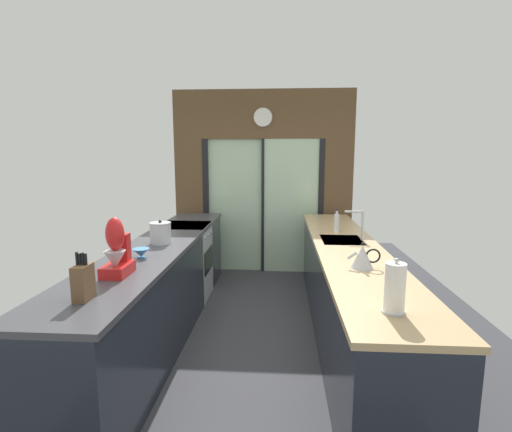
# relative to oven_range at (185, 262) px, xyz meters

# --- Properties ---
(ground_plane) EXTENTS (5.04, 7.60, 0.02)m
(ground_plane) POSITION_rel_oven_range_xyz_m (0.91, -0.65, -0.47)
(ground_plane) COLOR #38383D
(back_wall_unit) EXTENTS (2.64, 0.12, 2.70)m
(back_wall_unit) POSITION_rel_oven_range_xyz_m (0.91, 1.15, 1.07)
(back_wall_unit) COLOR brown
(back_wall_unit) RESTS_ON ground_plane
(left_counter_run) EXTENTS (0.62, 3.80, 0.92)m
(left_counter_run) POSITION_rel_oven_range_xyz_m (-0.00, -1.12, 0.01)
(left_counter_run) COLOR #1E232D
(left_counter_run) RESTS_ON ground_plane
(right_counter_run) EXTENTS (0.62, 3.80, 0.92)m
(right_counter_run) POSITION_rel_oven_range_xyz_m (1.82, -0.95, 0.01)
(right_counter_run) COLOR #1E232D
(right_counter_run) RESTS_ON ground_plane
(sink_faucet) EXTENTS (0.19, 0.02, 0.30)m
(sink_faucet) POSITION_rel_oven_range_xyz_m (1.97, -0.70, 0.66)
(sink_faucet) COLOR #B7BABC
(sink_faucet) RESTS_ON right_counter_run
(oven_range) EXTENTS (0.60, 0.60, 0.92)m
(oven_range) POSITION_rel_oven_range_xyz_m (0.00, 0.00, 0.00)
(oven_range) COLOR #B7BABC
(oven_range) RESTS_ON ground_plane
(mixing_bowl) EXTENTS (0.14, 0.14, 0.08)m
(mixing_bowl) POSITION_rel_oven_range_xyz_m (0.02, -1.49, 0.51)
(mixing_bowl) COLOR teal
(mixing_bowl) RESTS_ON left_counter_run
(knife_block) EXTENTS (0.08, 0.14, 0.29)m
(knife_block) POSITION_rel_oven_range_xyz_m (0.02, -2.42, 0.58)
(knife_block) COLOR brown
(knife_block) RESTS_ON left_counter_run
(stand_mixer) EXTENTS (0.17, 0.27, 0.42)m
(stand_mixer) POSITION_rel_oven_range_xyz_m (0.02, -1.95, 0.63)
(stand_mixer) COLOR red
(stand_mixer) RESTS_ON left_counter_run
(stock_pot) EXTENTS (0.20, 0.20, 0.23)m
(stock_pot) POSITION_rel_oven_range_xyz_m (0.02, -0.97, 0.57)
(stock_pot) COLOR #B7BABC
(stock_pot) RESTS_ON left_counter_run
(kettle) EXTENTS (0.25, 0.17, 0.20)m
(kettle) POSITION_rel_oven_range_xyz_m (1.80, -1.67, 0.55)
(kettle) COLOR #B7BABC
(kettle) RESTS_ON right_counter_run
(soap_bottle) EXTENTS (0.05, 0.05, 0.25)m
(soap_bottle) POSITION_rel_oven_range_xyz_m (1.80, -0.31, 0.57)
(soap_bottle) COLOR silver
(soap_bottle) RESTS_ON right_counter_run
(paper_towel_roll) EXTENTS (0.13, 0.13, 0.31)m
(paper_towel_roll) POSITION_rel_oven_range_xyz_m (1.80, -2.50, 0.60)
(paper_towel_roll) COLOR #B7BABC
(paper_towel_roll) RESTS_ON right_counter_run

